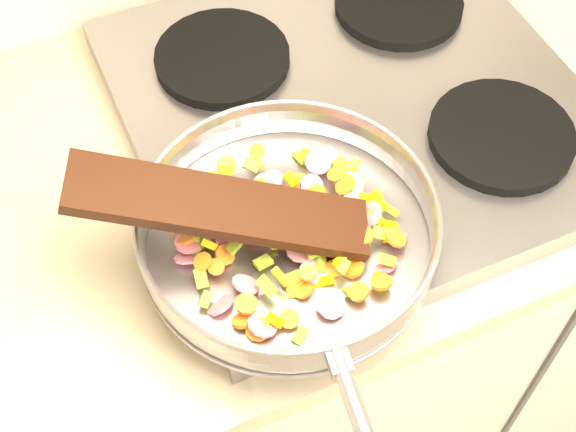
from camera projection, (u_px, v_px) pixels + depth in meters
name	position (u px, v px, depth m)	size (l,w,h in m)	color
cooktop	(355.00, 109.00, 1.10)	(0.60, 0.60, 0.04)	#939399
grate_fl	(305.00, 206.00, 0.97)	(0.19, 0.19, 0.02)	black
grate_fr	(502.00, 135.00, 1.04)	(0.19, 0.19, 0.02)	black
grate_bl	(222.00, 58.00, 1.12)	(0.19, 0.19, 0.02)	black
grate_br	(399.00, 4.00, 1.19)	(0.19, 0.19, 0.02)	black
saute_pan	(288.00, 228.00, 0.90)	(0.39, 0.55, 0.06)	#9E9EA5
vegetable_heap	(295.00, 232.00, 0.92)	(0.27, 0.27, 0.05)	#DD1541
wooden_spatula	(222.00, 207.00, 0.87)	(0.34, 0.08, 0.02)	black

